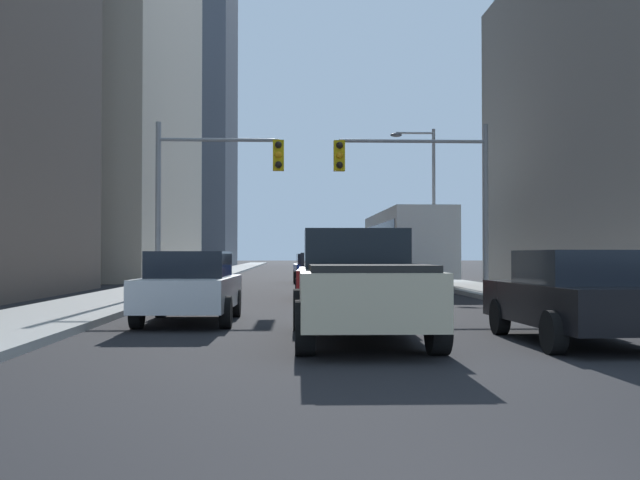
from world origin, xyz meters
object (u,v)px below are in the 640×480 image
at_px(sedan_black, 576,296).
at_px(city_bus, 405,245).
at_px(traffic_signal_near_left, 214,178).
at_px(sedan_white, 190,286).
at_px(sedan_blue, 312,268).
at_px(sedan_red, 325,275).
at_px(pickup_truck_beige, 359,285).
at_px(traffic_signal_near_right, 419,178).

bearing_deg(sedan_black, city_bus, 88.12).
bearing_deg(traffic_signal_near_left, sedan_white, -87.17).
bearing_deg(sedan_blue, city_bus, -47.75).
relative_size(city_bus, sedan_blue, 2.70).
height_order(sedan_red, traffic_signal_near_left, traffic_signal_near_left).
xyz_separation_m(city_bus, sedan_white, (-7.51, -17.89, -1.16)).
xyz_separation_m(pickup_truck_beige, sedan_white, (-3.28, 3.38, -0.16)).
xyz_separation_m(traffic_signal_near_left, traffic_signal_near_right, (7.07, 0.00, 0.05)).
relative_size(pickup_truck_beige, traffic_signal_near_left, 0.90).
height_order(city_bus, sedan_blue, city_bus).
distance_m(sedan_black, sedan_red, 12.80).
height_order(traffic_signal_near_left, traffic_signal_near_right, same).
relative_size(sedan_black, traffic_signal_near_left, 0.71).
distance_m(city_bus, sedan_red, 10.49).
height_order(sedan_blue, traffic_signal_near_right, traffic_signal_near_right).
xyz_separation_m(sedan_blue, traffic_signal_near_right, (3.26, -13.12, 3.34)).
xyz_separation_m(sedan_red, traffic_signal_near_right, (3.30, 1.00, 3.34)).
distance_m(sedan_blue, traffic_signal_near_right, 13.93).
bearing_deg(city_bus, sedan_black, -91.88).
distance_m(sedan_blue, traffic_signal_near_left, 14.06).
bearing_deg(sedan_blue, sedan_red, -90.16).
relative_size(sedan_white, traffic_signal_near_right, 0.71).
distance_m(city_bus, pickup_truck_beige, 21.72).
relative_size(sedan_red, traffic_signal_near_right, 0.71).
relative_size(sedan_white, traffic_signal_near_left, 0.71).
bearing_deg(sedan_white, traffic_signal_near_right, 54.77).
bearing_deg(sedan_blue, sedan_black, -82.58).
height_order(sedan_blue, traffic_signal_near_left, traffic_signal_near_left).
bearing_deg(sedan_blue, sedan_white, -98.48).
bearing_deg(pickup_truck_beige, traffic_signal_near_right, 75.37).
bearing_deg(traffic_signal_near_right, sedan_blue, 103.94).
height_order(pickup_truck_beige, sedan_red, pickup_truck_beige).
xyz_separation_m(sedan_blue, traffic_signal_near_left, (-3.81, -13.12, 3.30)).
bearing_deg(traffic_signal_near_right, sedan_white, -125.23).
distance_m(city_bus, sedan_black, 21.90).
bearing_deg(sedan_red, sedan_black, -74.21).
bearing_deg(traffic_signal_near_left, sedan_blue, 73.80).
xyz_separation_m(sedan_white, sedan_red, (3.31, 8.35, 0.00)).
bearing_deg(traffic_signal_near_right, sedan_red, -163.10).
xyz_separation_m(sedan_white, sedan_blue, (3.35, 22.47, 0.00)).
height_order(sedan_black, traffic_signal_near_left, traffic_signal_near_left).
xyz_separation_m(pickup_truck_beige, sedan_black, (3.51, -0.58, -0.16)).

